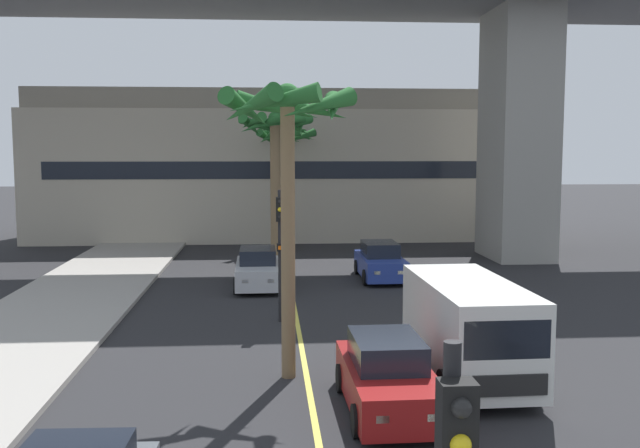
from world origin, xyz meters
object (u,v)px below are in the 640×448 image
at_px(car_queue_fourth, 258,269).
at_px(palm_tree_mid_median, 287,134).
at_px(car_queue_second, 380,262).
at_px(car_queue_front, 387,377).
at_px(palm_tree_far_median, 286,149).
at_px(delivery_van, 468,327).
at_px(traffic_light_median_far, 280,237).
at_px(palm_tree_near_median, 275,143).

height_order(car_queue_fourth, palm_tree_mid_median, palm_tree_mid_median).
bearing_deg(car_queue_second, car_queue_front, -98.53).
bearing_deg(palm_tree_far_median, palm_tree_mid_median, -91.52).
height_order(delivery_van, traffic_light_median_far, traffic_light_median_far).
relative_size(car_queue_second, palm_tree_mid_median, 0.59).
relative_size(car_queue_fourth, traffic_light_median_far, 0.98).
bearing_deg(car_queue_front, car_queue_fourth, 101.82).
xyz_separation_m(car_queue_second, palm_tree_near_median, (-4.39, 2.36, 5.00)).
xyz_separation_m(car_queue_front, palm_tree_far_median, (-1.41, 24.62, 4.77)).
relative_size(car_queue_fourth, palm_tree_near_median, 0.58).
relative_size(traffic_light_median_far, palm_tree_far_median, 0.63).
bearing_deg(delivery_van, palm_tree_mid_median, 173.36).
height_order(car_queue_front, traffic_light_median_far, traffic_light_median_far).
xyz_separation_m(car_queue_front, delivery_van, (2.24, 1.87, 0.57)).
distance_m(palm_tree_mid_median, palm_tree_far_median, 22.27).
bearing_deg(traffic_light_median_far, car_queue_front, -75.18).
bearing_deg(palm_tree_mid_median, palm_tree_near_median, 90.45).
bearing_deg(delivery_van, car_queue_fourth, 113.35).
bearing_deg(palm_tree_near_median, car_queue_fourth, -101.10).
distance_m(delivery_van, traffic_light_median_far, 7.53).
relative_size(car_queue_front, traffic_light_median_far, 0.98).
height_order(car_queue_front, car_queue_fourth, same).
relative_size(delivery_van, palm_tree_near_median, 0.74).
distance_m(car_queue_front, traffic_light_median_far, 8.39).
bearing_deg(delivery_van, palm_tree_far_median, 99.10).
bearing_deg(traffic_light_median_far, palm_tree_mid_median, -89.11).
bearing_deg(palm_tree_mid_median, palm_tree_far_median, 88.48).
distance_m(car_queue_front, delivery_van, 2.97).
xyz_separation_m(car_queue_second, delivery_van, (-0.03, -13.25, 0.57)).
relative_size(traffic_light_median_far, palm_tree_near_median, 0.59).
relative_size(delivery_van, palm_tree_far_median, 0.79).
relative_size(car_queue_front, palm_tree_near_median, 0.58).
relative_size(car_queue_front, delivery_van, 0.78).
relative_size(palm_tree_near_median, palm_tree_far_median, 1.07).
distance_m(car_queue_second, palm_tree_near_median, 7.06).
xyz_separation_m(car_queue_fourth, palm_tree_mid_median, (0.86, -11.32, 5.10)).
distance_m(car_queue_second, palm_tree_mid_median, 14.38).
relative_size(car_queue_front, car_queue_second, 1.00).
relative_size(car_queue_front, palm_tree_far_median, 0.62).
xyz_separation_m(delivery_van, palm_tree_near_median, (-4.35, 15.61, 4.43)).
bearing_deg(traffic_light_median_far, palm_tree_near_median, 90.20).
height_order(traffic_light_median_far, palm_tree_near_median, palm_tree_near_median).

